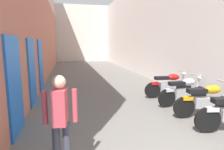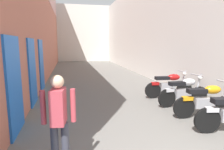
{
  "view_description": "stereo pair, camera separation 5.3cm",
  "coord_description": "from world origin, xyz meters",
  "px_view_note": "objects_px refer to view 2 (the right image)",
  "views": [
    {
      "loc": [
        -1.73,
        -1.17,
        2.03
      ],
      "look_at": [
        -0.38,
        4.65,
        1.06
      ],
      "focal_mm": 31.03,
      "sensor_mm": 36.0,
      "label": 1
    },
    {
      "loc": [
        -1.67,
        -1.18,
        2.03
      ],
      "look_at": [
        -0.38,
        4.65,
        1.06
      ],
      "focal_mm": 31.03,
      "sensor_mm": 36.0,
      "label": 2
    }
  ],
  "objects_px": {
    "motorcycle_fourth": "(184,91)",
    "motorcycle_fifth": "(169,85)",
    "motorcycle_third": "(206,100)",
    "pedestrian_by_doorway": "(59,117)"
  },
  "relations": [
    {
      "from": "motorcycle_third",
      "to": "pedestrian_by_doorway",
      "type": "bearing_deg",
      "value": -158.05
    },
    {
      "from": "pedestrian_by_doorway",
      "to": "motorcycle_fourth",
      "type": "bearing_deg",
      "value": 34.16
    },
    {
      "from": "motorcycle_third",
      "to": "motorcycle_fourth",
      "type": "xyz_separation_m",
      "value": [
        -0.0,
        1.06,
        0.0
      ]
    },
    {
      "from": "motorcycle_fourth",
      "to": "pedestrian_by_doorway",
      "type": "distance_m",
      "value": 4.65
    },
    {
      "from": "motorcycle_fifth",
      "to": "pedestrian_by_doorway",
      "type": "bearing_deg",
      "value": -136.96
    },
    {
      "from": "motorcycle_fourth",
      "to": "motorcycle_fifth",
      "type": "relative_size",
      "value": 1.0
    },
    {
      "from": "motorcycle_third",
      "to": "motorcycle_fifth",
      "type": "height_order",
      "value": "same"
    },
    {
      "from": "motorcycle_fourth",
      "to": "pedestrian_by_doorway",
      "type": "relative_size",
      "value": 1.18
    },
    {
      "from": "motorcycle_third",
      "to": "motorcycle_fourth",
      "type": "height_order",
      "value": "same"
    },
    {
      "from": "motorcycle_third",
      "to": "motorcycle_fifth",
      "type": "relative_size",
      "value": 1.0
    }
  ]
}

